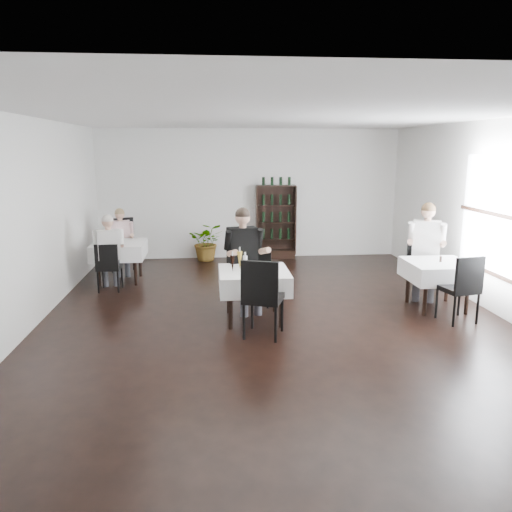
{
  "coord_description": "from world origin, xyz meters",
  "views": [
    {
      "loc": [
        -0.93,
        -7.17,
        2.54
      ],
      "look_at": [
        -0.25,
        0.2,
        0.95
      ],
      "focal_mm": 35.0,
      "sensor_mm": 36.0,
      "label": 1
    }
  ],
  "objects_px": {
    "main_table": "(254,280)",
    "diner_main": "(244,252)",
    "potted_tree": "(207,242)",
    "wine_shelf": "(276,223)"
  },
  "relations": [
    {
      "from": "main_table",
      "to": "diner_main",
      "type": "height_order",
      "value": "diner_main"
    },
    {
      "from": "potted_tree",
      "to": "diner_main",
      "type": "xyz_separation_m",
      "value": [
        0.61,
        -3.69,
        0.51
      ]
    },
    {
      "from": "potted_tree",
      "to": "diner_main",
      "type": "distance_m",
      "value": 3.78
    },
    {
      "from": "wine_shelf",
      "to": "potted_tree",
      "type": "bearing_deg",
      "value": -175.94
    },
    {
      "from": "potted_tree",
      "to": "diner_main",
      "type": "relative_size",
      "value": 0.54
    },
    {
      "from": "wine_shelf",
      "to": "potted_tree",
      "type": "distance_m",
      "value": 1.66
    },
    {
      "from": "potted_tree",
      "to": "diner_main",
      "type": "bearing_deg",
      "value": -80.68
    },
    {
      "from": "wine_shelf",
      "to": "main_table",
      "type": "bearing_deg",
      "value": -101.78
    },
    {
      "from": "main_table",
      "to": "diner_main",
      "type": "distance_m",
      "value": 0.61
    },
    {
      "from": "wine_shelf",
      "to": "diner_main",
      "type": "bearing_deg",
      "value": -104.77
    }
  ]
}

